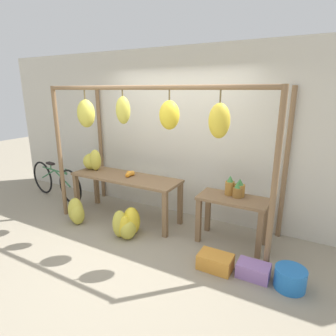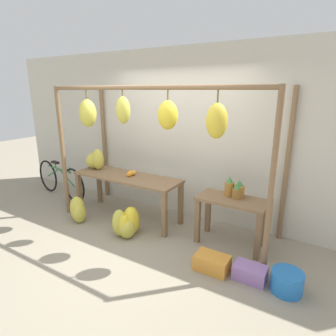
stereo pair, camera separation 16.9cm
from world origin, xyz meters
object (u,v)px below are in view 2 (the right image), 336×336
object	(u,v)px
banana_pile_on_table	(95,160)
orange_pile	(131,173)
blue_bucket	(287,282)
parked_bicycle	(60,180)
banana_pile_ground_right	(126,224)
pineapple_cluster	(235,189)
banana_pile_ground_left	(78,210)
fruit_crate_purple	(250,273)
fruit_crate_white	(212,263)

from	to	relation	value
banana_pile_on_table	orange_pile	xyz separation A→B (m)	(0.81, -0.02, -0.12)
blue_bucket	parked_bicycle	bearing A→B (deg)	172.09
banana_pile_on_table	banana_pile_ground_right	bearing A→B (deg)	-26.22
banana_pile_on_table	pineapple_cluster	distance (m)	2.56
orange_pile	blue_bucket	xyz separation A→B (m)	(2.60, -0.59, -0.67)
banana_pile_ground_left	fruit_crate_purple	size ratio (longest dim) A/B	1.17
fruit_crate_white	parked_bicycle	world-z (taller)	parked_bicycle
blue_bucket	banana_pile_on_table	bearing A→B (deg)	169.87
banana_pile_ground_left	fruit_crate_purple	xyz separation A→B (m)	(2.86, -0.01, -0.11)
banana_pile_on_table	fruit_crate_purple	xyz separation A→B (m)	(3.01, -0.61, -0.83)
banana_pile_on_table	blue_bucket	world-z (taller)	banana_pile_on_table
banana_pile_ground_right	banana_pile_on_table	bearing A→B (deg)	153.78
orange_pile	fruit_crate_purple	world-z (taller)	orange_pile
parked_bicycle	blue_bucket	bearing A→B (deg)	-7.91
pineapple_cluster	parked_bicycle	world-z (taller)	pineapple_cluster
banana_pile_ground_left	banana_pile_on_table	bearing A→B (deg)	103.46
orange_pile	fruit_crate_white	world-z (taller)	orange_pile
orange_pile	fruit_crate_purple	distance (m)	2.39
banana_pile_ground_left	parked_bicycle	world-z (taller)	parked_bicycle
banana_pile_ground_left	fruit_crate_white	xyz separation A→B (m)	(2.42, -0.07, -0.10)
pineapple_cluster	blue_bucket	distance (m)	1.30
fruit_crate_white	banana_pile_ground_left	bearing A→B (deg)	178.33
banana_pile_ground_left	banana_pile_ground_right	size ratio (longest dim) A/B	0.92
orange_pile	banana_pile_ground_right	world-z (taller)	orange_pile
pineapple_cluster	banana_pile_ground_right	xyz separation A→B (m)	(-1.42, -0.66, -0.61)
fruit_crate_white	fruit_crate_purple	bearing A→B (deg)	8.03
orange_pile	parked_bicycle	size ratio (longest dim) A/B	0.12
banana_pile_ground_right	fruit_crate_white	distance (m)	1.44
pineapple_cluster	banana_pile_ground_left	distance (m)	2.58
banana_pile_ground_left	fruit_crate_white	size ratio (longest dim) A/B	1.05
banana_pile_ground_right	parked_bicycle	bearing A→B (deg)	165.43
blue_bucket	parked_bicycle	size ratio (longest dim) A/B	0.20
parked_bicycle	fruit_crate_purple	bearing A→B (deg)	-8.74
fruit_crate_white	banana_pile_ground_right	bearing A→B (deg)	175.28
banana_pile_ground_right	orange_pile	bearing A→B (deg)	120.96
banana_pile_ground_left	parked_bicycle	distance (m)	1.36
fruit_crate_white	blue_bucket	xyz separation A→B (m)	(0.84, 0.07, 0.02)
orange_pile	fruit_crate_white	distance (m)	2.00
banana_pile_ground_right	fruit_crate_white	xyz separation A→B (m)	(1.43, -0.12, -0.10)
pineapple_cluster	blue_bucket	xyz separation A→B (m)	(0.86, -0.71, -0.68)
orange_pile	banana_pile_ground_right	distance (m)	0.87
banana_pile_ground_right	fruit_crate_purple	world-z (taller)	banana_pile_ground_right
banana_pile_on_table	parked_bicycle	distance (m)	1.20
banana_pile_on_table	pineapple_cluster	size ratio (longest dim) A/B	1.55
pineapple_cluster	banana_pile_ground_left	world-z (taller)	pineapple_cluster
banana_pile_on_table	banana_pile_ground_left	world-z (taller)	banana_pile_on_table
banana_pile_ground_left	blue_bucket	size ratio (longest dim) A/B	1.28
orange_pile	fruit_crate_purple	bearing A→B (deg)	-15.14
orange_pile	pineapple_cluster	xyz separation A→B (m)	(1.74, 0.12, 0.01)
blue_bucket	banana_pile_ground_left	bearing A→B (deg)	179.94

